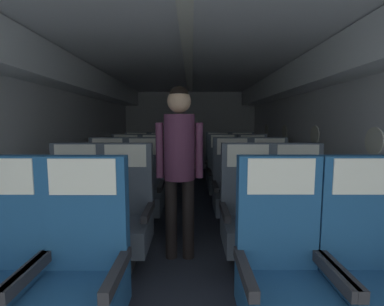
# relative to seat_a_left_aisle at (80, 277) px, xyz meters

# --- Properties ---
(ground) EXTENTS (3.76, 7.80, 0.02)m
(ground) POSITION_rel_seat_a_left_aisle_xyz_m (0.55, 2.40, -0.47)
(ground) COLOR #2D3342
(fuselage_shell) EXTENTS (3.64, 7.45, 2.14)m
(fuselage_shell) POSITION_rel_seat_a_left_aisle_xyz_m (0.55, 2.66, 1.11)
(fuselage_shell) COLOR silver
(fuselage_shell) RESTS_ON ground
(seat_a_left_aisle) EXTENTS (0.49, 0.52, 1.09)m
(seat_a_left_aisle) POSITION_rel_seat_a_left_aisle_xyz_m (0.00, 0.00, 0.00)
(seat_a_left_aisle) COLOR #38383D
(seat_a_left_aisle) RESTS_ON ground
(seat_a_right_aisle) EXTENTS (0.49, 0.52, 1.09)m
(seat_a_right_aisle) POSITION_rel_seat_a_left_aisle_xyz_m (1.56, 0.01, 0.00)
(seat_a_right_aisle) COLOR #38383D
(seat_a_right_aisle) RESTS_ON ground
(seat_a_right_window) EXTENTS (0.49, 0.52, 1.09)m
(seat_a_right_window) POSITION_rel_seat_a_left_aisle_xyz_m (1.09, 0.01, 0.00)
(seat_a_right_window) COLOR #38383D
(seat_a_right_window) RESTS_ON ground
(seat_b_left_window) EXTENTS (0.49, 0.52, 1.09)m
(seat_b_left_window) POSITION_rel_seat_a_left_aisle_xyz_m (-0.44, 0.96, 0.00)
(seat_b_left_window) COLOR #38383D
(seat_b_left_window) RESTS_ON ground
(seat_b_left_aisle) EXTENTS (0.49, 0.52, 1.09)m
(seat_b_left_aisle) POSITION_rel_seat_a_left_aisle_xyz_m (0.01, 0.95, 0.00)
(seat_b_left_aisle) COLOR #38383D
(seat_b_left_aisle) RESTS_ON ground
(seat_b_right_aisle) EXTENTS (0.49, 0.52, 1.09)m
(seat_b_right_aisle) POSITION_rel_seat_a_left_aisle_xyz_m (1.54, 0.94, 0.00)
(seat_b_right_aisle) COLOR #38383D
(seat_b_right_aisle) RESTS_ON ground
(seat_b_right_window) EXTENTS (0.49, 0.52, 1.09)m
(seat_b_right_window) POSITION_rel_seat_a_left_aisle_xyz_m (1.10, 0.95, 0.00)
(seat_b_right_window) COLOR #38383D
(seat_b_right_window) RESTS_ON ground
(seat_c_left_window) EXTENTS (0.49, 0.52, 1.09)m
(seat_c_left_window) POSITION_rel_seat_a_left_aisle_xyz_m (-0.44, 1.88, 0.00)
(seat_c_left_window) COLOR #38383D
(seat_c_left_window) RESTS_ON ground
(seat_c_left_aisle) EXTENTS (0.49, 0.52, 1.09)m
(seat_c_left_aisle) POSITION_rel_seat_a_left_aisle_xyz_m (0.01, 1.89, 0.00)
(seat_c_left_aisle) COLOR #38383D
(seat_c_left_aisle) RESTS_ON ground
(seat_c_right_aisle) EXTENTS (0.49, 0.52, 1.09)m
(seat_c_right_aisle) POSITION_rel_seat_a_left_aisle_xyz_m (1.55, 1.90, 0.00)
(seat_c_right_aisle) COLOR #38383D
(seat_c_right_aisle) RESTS_ON ground
(seat_c_right_window) EXTENTS (0.49, 0.52, 1.09)m
(seat_c_right_window) POSITION_rel_seat_a_left_aisle_xyz_m (1.09, 1.88, 0.00)
(seat_c_right_window) COLOR #38383D
(seat_c_right_window) RESTS_ON ground
(seat_d_left_window) EXTENTS (0.49, 0.52, 1.09)m
(seat_d_left_window) POSITION_rel_seat_a_left_aisle_xyz_m (-0.44, 2.82, 0.00)
(seat_d_left_window) COLOR #38383D
(seat_d_left_window) RESTS_ON ground
(seat_d_left_aisle) EXTENTS (0.49, 0.52, 1.09)m
(seat_d_left_aisle) POSITION_rel_seat_a_left_aisle_xyz_m (0.01, 2.83, 0.00)
(seat_d_left_aisle) COLOR #38383D
(seat_d_left_aisle) RESTS_ON ground
(seat_d_right_aisle) EXTENTS (0.49, 0.52, 1.09)m
(seat_d_right_aisle) POSITION_rel_seat_a_left_aisle_xyz_m (1.55, 2.82, 0.00)
(seat_d_right_aisle) COLOR #38383D
(seat_d_right_aisle) RESTS_ON ground
(seat_d_right_window) EXTENTS (0.49, 0.52, 1.09)m
(seat_d_right_window) POSITION_rel_seat_a_left_aisle_xyz_m (1.08, 2.84, 0.00)
(seat_d_right_window) COLOR #38383D
(seat_d_right_window) RESTS_ON ground
(seat_e_left_window) EXTENTS (0.49, 0.52, 1.09)m
(seat_e_left_window) POSITION_rel_seat_a_left_aisle_xyz_m (-0.46, 3.77, 0.00)
(seat_e_left_window) COLOR #38383D
(seat_e_left_window) RESTS_ON ground
(seat_e_left_aisle) EXTENTS (0.49, 0.52, 1.09)m
(seat_e_left_aisle) POSITION_rel_seat_a_left_aisle_xyz_m (0.01, 3.75, 0.00)
(seat_e_left_aisle) COLOR #38383D
(seat_e_left_aisle) RESTS_ON ground
(seat_e_right_aisle) EXTENTS (0.49, 0.52, 1.09)m
(seat_e_right_aisle) POSITION_rel_seat_a_left_aisle_xyz_m (1.56, 3.76, 0.00)
(seat_e_right_aisle) COLOR #38383D
(seat_e_right_aisle) RESTS_ON ground
(seat_e_right_window) EXTENTS (0.49, 0.52, 1.09)m
(seat_e_right_window) POSITION_rel_seat_a_left_aisle_xyz_m (1.09, 3.76, 0.00)
(seat_e_right_window) COLOR #38383D
(seat_e_right_window) RESTS_ON ground
(flight_attendant) EXTENTS (0.43, 0.28, 1.59)m
(flight_attendant) POSITION_rel_seat_a_left_aisle_xyz_m (0.48, 1.11, 0.53)
(flight_attendant) COLOR black
(flight_attendant) RESTS_ON ground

